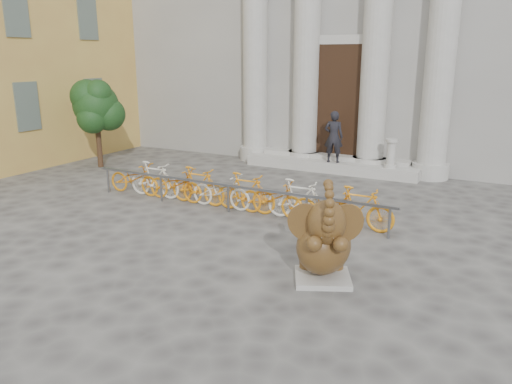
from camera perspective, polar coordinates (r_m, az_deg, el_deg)
The scene contains 8 objects.
ground at distance 9.54m, azimuth -10.86°, elevation -8.66°, with size 80.00×80.00×0.00m, color #474442.
classical_building at distance 22.47m, azimuth 14.31°, elevation 20.38°, with size 22.00×10.70×12.00m.
entrance_steps at distance 17.45m, azimuth 8.64°, elevation 3.07°, with size 6.00×1.20×0.36m, color #A8A59E.
elephant_statue at distance 8.72m, azimuth 7.79°, elevation -5.91°, with size 1.32×1.52×1.91m.
bike_rack at distance 12.75m, azimuth -2.67°, elevation 0.15°, with size 8.48×0.53×1.00m.
tree at distance 18.30m, azimuth -17.80°, elevation 9.28°, with size 1.76×1.61×3.06m.
pedestrian at distance 16.89m, azimuth 8.86°, elevation 6.25°, with size 0.63×0.41×1.72m, color black.
balustrade_post at distance 16.50m, azimuth 15.15°, elevation 4.16°, with size 0.38×0.38×0.93m.
Camera 1 is at (5.57, -6.73, 3.84)m, focal length 35.00 mm.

